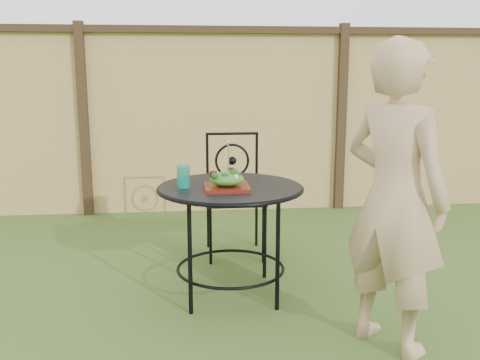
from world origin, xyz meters
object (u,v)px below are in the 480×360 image
(patio_table, at_px, (230,207))
(salad_plate, at_px, (227,187))
(diner, at_px, (394,199))
(patio_chair, at_px, (234,191))

(patio_table, xyz_separation_m, salad_plate, (-0.03, -0.10, 0.15))
(patio_table, height_order, diner, diner)
(diner, relative_size, salad_plate, 5.90)
(diner, height_order, salad_plate, diner)
(patio_chair, relative_size, salad_plate, 3.52)
(diner, bearing_deg, patio_chair, -12.07)
(patio_table, bearing_deg, diner, -43.49)
(diner, bearing_deg, patio_table, 11.00)
(patio_chair, distance_m, diner, 1.72)
(patio_table, xyz_separation_m, patio_chair, (0.10, 0.82, -0.08))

